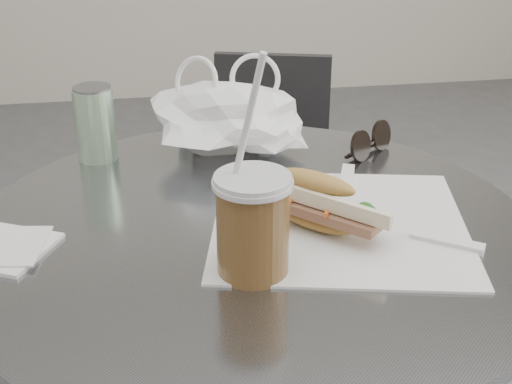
{
  "coord_description": "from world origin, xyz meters",
  "views": [
    {
      "loc": [
        -0.13,
        -0.62,
        1.19
      ],
      "look_at": [
        0.01,
        0.2,
        0.79
      ],
      "focal_mm": 50.0,
      "sensor_mm": 36.0,
      "label": 1
    }
  ],
  "objects": [
    {
      "name": "chair_far",
      "position": [
        0.16,
        0.99,
        0.32
      ],
      "size": [
        0.38,
        0.41,
        0.72
      ],
      "rotation": [
        0.0,
        0.0,
        2.88
      ],
      "color": "#2F2F32",
      "rests_on": "ground"
    },
    {
      "name": "sandwich_paper",
      "position": [
        0.12,
        0.18,
        0.74
      ],
      "size": [
        0.39,
        0.37,
        0.0
      ],
      "primitive_type": "cube",
      "rotation": [
        0.0,
        0.0,
        -0.21
      ],
      "color": "white",
      "rests_on": "cafe_table"
    },
    {
      "name": "banh_mi",
      "position": [
        0.08,
        0.18,
        0.78
      ],
      "size": [
        0.22,
        0.22,
        0.08
      ],
      "rotation": [
        0.0,
        0.0,
        -0.78
      ],
      "color": "#B38A43",
      "rests_on": "sandwich_paper"
    },
    {
      "name": "iced_coffee",
      "position": [
        -0.02,
        0.09,
        0.8
      ],
      "size": [
        0.09,
        0.09,
        0.27
      ],
      "color": "brown",
      "rests_on": "cafe_table"
    },
    {
      "name": "sunglasses",
      "position": [
        0.23,
        0.41,
        0.76
      ],
      "size": [
        0.1,
        0.09,
        0.05
      ],
      "rotation": [
        0.0,
        0.0,
        0.7
      ],
      "color": "black",
      "rests_on": "cafe_table"
    },
    {
      "name": "plastic_bag",
      "position": [
        0.0,
        0.44,
        0.8
      ],
      "size": [
        0.28,
        0.25,
        0.11
      ],
      "primitive_type": null,
      "rotation": [
        0.0,
        0.0,
        -0.39
      ],
      "color": "white",
      "rests_on": "cafe_table"
    },
    {
      "name": "napkin_stack",
      "position": [
        -0.31,
        0.19,
        0.74
      ],
      "size": [
        0.14,
        0.14,
        0.01
      ],
      "color": "white",
      "rests_on": "cafe_table"
    },
    {
      "name": "drink_can",
      "position": [
        -0.21,
        0.46,
        0.8
      ],
      "size": [
        0.06,
        0.06,
        0.12
      ],
      "color": "#60A666",
      "rests_on": "cafe_table"
    }
  ]
}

